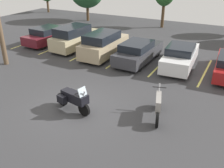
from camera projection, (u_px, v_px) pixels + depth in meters
ground at (76, 108)px, 12.20m from camera, size 44.00×44.00×0.10m
motorcycle_touring at (74, 98)px, 11.64m from camera, size 2.13×1.00×1.39m
motorcycle_second at (158, 105)px, 11.21m from camera, size 0.86×2.13×1.30m
parking_stripes at (122, 57)px, 18.63m from camera, size 17.86×4.90×0.01m
car_maroon at (48, 35)px, 21.63m from camera, size 2.12×4.59×1.43m
car_champagne at (75, 38)px, 20.17m from camera, size 2.07×4.77×1.87m
car_tan at (104, 45)px, 18.47m from camera, size 1.83×4.60×1.84m
car_charcoal at (138, 52)px, 17.53m from camera, size 1.97×4.89×1.49m
car_white at (180, 56)px, 16.65m from camera, size 2.10×4.92×1.53m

